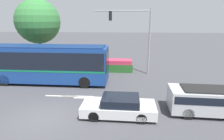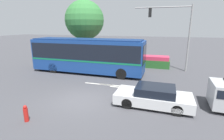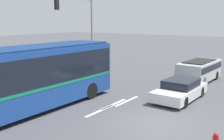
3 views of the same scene
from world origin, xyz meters
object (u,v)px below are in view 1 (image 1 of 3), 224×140
object	(u,v)px
traffic_light_pole	(137,31)
street_tree_left	(38,22)
city_bus	(45,62)
sedan_foreground	(119,106)
suv_left_lane	(210,99)

from	to	relation	value
traffic_light_pole	street_tree_left	xyz separation A→B (m)	(-11.21, 2.32, 0.87)
city_bus	street_tree_left	xyz separation A→B (m)	(-2.93, 5.78, 3.41)
city_bus	traffic_light_pole	bearing A→B (deg)	23.39
traffic_light_pole	city_bus	bearing A→B (deg)	22.69
sedan_foreground	traffic_light_pole	size ratio (longest dim) A/B	0.67
sedan_foreground	traffic_light_pole	xyz separation A→B (m)	(1.44, 9.14, 3.88)
suv_left_lane	traffic_light_pole	world-z (taller)	traffic_light_pole
suv_left_lane	street_tree_left	xyz separation A→B (m)	(-15.26, 10.84, 4.38)
traffic_light_pole	street_tree_left	bearing A→B (deg)	-11.67
city_bus	street_tree_left	bearing A→B (deg)	117.61
suv_left_lane	street_tree_left	distance (m)	19.22
city_bus	sedan_foreground	world-z (taller)	city_bus
city_bus	suv_left_lane	size ratio (longest dim) A/B	2.33
city_bus	suv_left_lane	bearing A→B (deg)	-21.61
city_bus	suv_left_lane	world-z (taller)	city_bus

